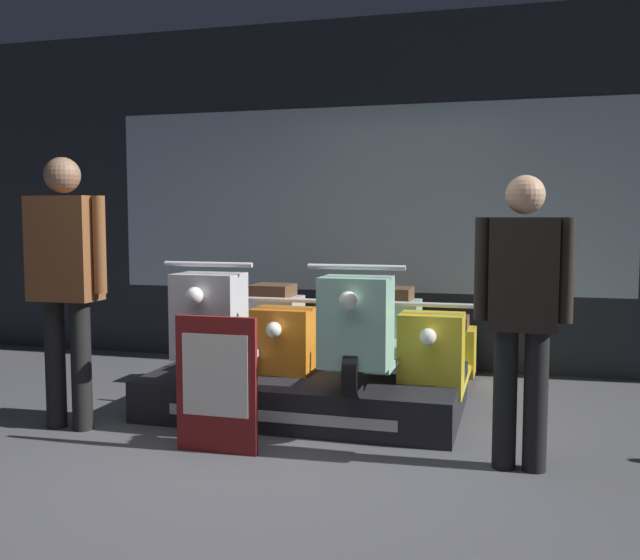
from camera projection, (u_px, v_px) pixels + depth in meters
name	position (u px, v px, depth m)	size (l,w,h in m)	color
ground_plane	(239.00, 477.00, 3.82)	(30.00, 30.00, 0.00)	#4C4C51
shop_wall_back	(361.00, 194.00, 6.61)	(8.75, 0.09, 3.20)	#23282D
display_platform	(309.00, 390.00, 5.14)	(2.17, 1.35, 0.28)	black
scooter_display_left	(245.00, 323.00, 5.23)	(0.61, 1.72, 0.82)	black
scooter_display_right	(375.00, 328.00, 4.97)	(0.61, 1.72, 0.82)	black
scooter_backrow_0	(308.00, 350.00, 5.69)	(0.61, 1.72, 0.82)	black
scooter_backrow_1	(441.00, 356.00, 5.41)	(0.61, 1.72, 0.82)	black
person_left_browsing	(65.00, 269.00, 4.60)	(0.59, 0.24, 1.77)	black
person_right_browsing	(523.00, 304.00, 3.86)	(0.52, 0.21, 1.61)	black
price_sign_board	(216.00, 384.00, 4.18)	(0.50, 0.04, 0.81)	maroon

